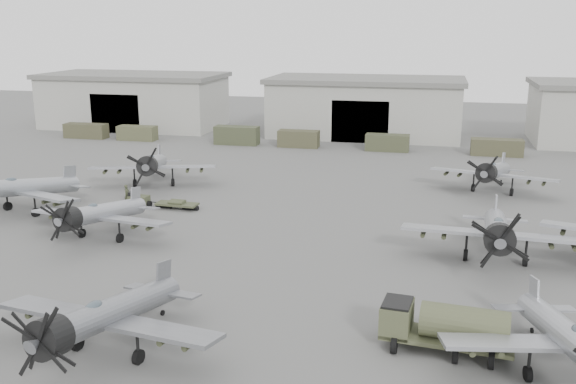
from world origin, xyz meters
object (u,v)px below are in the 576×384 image
at_px(ground_crew, 127,194).
at_px(tug_trailer, 153,202).
at_px(fuel_tanker, 445,324).
at_px(aircraft_far_1, 493,172).
at_px(aircraft_near_2, 572,341).
at_px(aircraft_far_0, 153,164).
at_px(aircraft_near_1, 103,317).
at_px(aircraft_mid_1, 98,214).
at_px(aircraft_mid_2, 497,231).
at_px(aircraft_mid_0, 18,188).

bearing_deg(ground_crew, tug_trailer, -90.38).
bearing_deg(ground_crew, fuel_tanker, -120.33).
xyz_separation_m(aircraft_far_1, ground_crew, (-33.75, -11.72, -1.33)).
relative_size(aircraft_near_2, aircraft_far_0, 0.92).
bearing_deg(aircraft_near_1, aircraft_mid_1, 128.50).
bearing_deg(aircraft_near_2, tug_trailer, 132.78).
bearing_deg(aircraft_mid_1, aircraft_far_0, 107.37).
relative_size(aircraft_mid_2, ground_crew, 7.21).
bearing_deg(aircraft_mid_1, fuel_tanker, -17.73).
distance_m(aircraft_near_1, aircraft_far_0, 35.84).
distance_m(aircraft_mid_2, aircraft_far_1, 20.14).
distance_m(aircraft_near_1, fuel_tanker, 17.36).
distance_m(aircraft_mid_1, ground_crew, 10.55).
bearing_deg(aircraft_far_0, fuel_tanker, -62.00).
relative_size(fuel_tanker, ground_crew, 3.70).
bearing_deg(aircraft_near_2, aircraft_mid_1, 145.89).
height_order(aircraft_mid_1, aircraft_far_0, aircraft_far_0).
relative_size(aircraft_near_2, aircraft_mid_2, 0.90).
height_order(aircraft_near_1, fuel_tanker, aircraft_near_1).
bearing_deg(aircraft_mid_2, fuel_tanker, -101.43).
distance_m(aircraft_mid_1, aircraft_mid_2, 29.87).
bearing_deg(aircraft_far_0, aircraft_mid_2, -42.23).
distance_m(aircraft_mid_0, tug_trailer, 11.81).
bearing_deg(aircraft_mid_1, tug_trailer, 96.39).
xyz_separation_m(aircraft_near_2, ground_crew, (-34.66, 23.93, -1.25)).
distance_m(aircraft_mid_1, fuel_tanker, 28.84).
bearing_deg(aircraft_near_2, aircraft_mid_0, 145.38).
relative_size(aircraft_mid_0, fuel_tanker, 1.86).
relative_size(aircraft_mid_2, aircraft_far_1, 1.07).
xyz_separation_m(aircraft_far_0, fuel_tanker, (29.39, -28.88, -0.89)).
height_order(aircraft_far_1, tug_trailer, aircraft_far_1).
distance_m(aircraft_mid_0, fuel_tanker, 40.58).
bearing_deg(aircraft_mid_2, aircraft_far_1, 89.82).
distance_m(aircraft_near_1, aircraft_far_1, 44.04).
bearing_deg(tug_trailer, aircraft_near_2, -33.87).
height_order(aircraft_near_2, fuel_tanker, aircraft_near_2).
distance_m(aircraft_near_1, ground_crew, 29.43).
height_order(aircraft_mid_2, fuel_tanker, aircraft_mid_2).
bearing_deg(tug_trailer, aircraft_far_0, 116.88).
bearing_deg(tug_trailer, fuel_tanker, -37.09).
relative_size(aircraft_far_1, ground_crew, 6.72).
bearing_deg(aircraft_mid_2, aircraft_mid_1, -173.43).
height_order(aircraft_mid_0, fuel_tanker, aircraft_mid_0).
height_order(aircraft_near_1, ground_crew, aircraft_near_1).
bearing_deg(aircraft_far_0, aircraft_mid_1, -96.93).
xyz_separation_m(aircraft_near_1, aircraft_mid_0, (-20.13, 21.63, 0.07)).
relative_size(aircraft_mid_1, fuel_tanker, 1.72).
distance_m(tug_trailer, ground_crew, 2.85).
height_order(aircraft_mid_2, aircraft_far_0, aircraft_mid_2).
bearing_deg(tug_trailer, aircraft_mid_0, -153.50).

